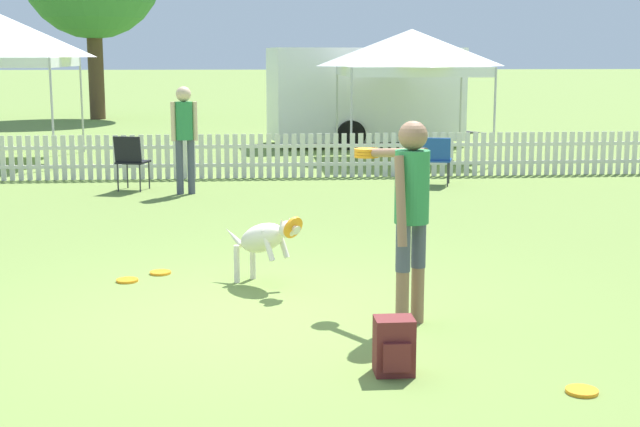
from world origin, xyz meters
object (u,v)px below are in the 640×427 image
(frisbee_near_handler, at_px, (127,280))
(canopy_tent_secondary, at_px, (411,53))
(leaping_dog, at_px, (264,238))
(frisbee_midfield, at_px, (160,273))
(folding_chair_blue_left, at_px, (131,158))
(spectator_standing, at_px, (184,129))
(backpack_on_grass, at_px, (394,346))
(handler_person, at_px, (409,198))
(frisbee_near_dog, at_px, (582,391))
(folding_chair_green_right, at_px, (436,157))
(equipment_trailer, at_px, (364,94))

(frisbee_near_handler, relative_size, canopy_tent_secondary, 0.07)
(leaping_dog, distance_m, frisbee_midfield, 1.27)
(frisbee_near_handler, bearing_deg, leaping_dog, -11.48)
(folding_chair_blue_left, height_order, canopy_tent_secondary, canopy_tent_secondary)
(leaping_dog, height_order, spectator_standing, spectator_standing)
(backpack_on_grass, bearing_deg, handler_person, 75.67)
(leaping_dog, bearing_deg, frisbee_near_dog, 83.95)
(folding_chair_green_right, bearing_deg, frisbee_near_dog, 99.88)
(handler_person, relative_size, backpack_on_grass, 4.17)
(leaping_dog, relative_size, spectator_standing, 0.52)
(spectator_standing, bearing_deg, frisbee_near_dog, 101.05)
(frisbee_near_handler, relative_size, frisbee_near_dog, 1.00)
(frisbee_near_dog, height_order, equipment_trailer, equipment_trailer)
(folding_chair_blue_left, bearing_deg, spectator_standing, 172.22)
(frisbee_near_dog, distance_m, equipment_trailer, 16.32)
(frisbee_midfield, bearing_deg, canopy_tent_secondary, 66.05)
(leaping_dog, relative_size, backpack_on_grass, 2.18)
(leaping_dog, height_order, folding_chair_green_right, folding_chair_green_right)
(equipment_trailer, bearing_deg, folding_chair_blue_left, -129.78)
(frisbee_midfield, relative_size, folding_chair_blue_left, 0.24)
(frisbee_midfield, distance_m, spectator_standing, 5.35)
(leaping_dog, distance_m, folding_chair_blue_left, 6.54)
(leaping_dog, distance_m, frisbee_near_dog, 3.58)
(folding_chair_blue_left, bearing_deg, canopy_tent_secondary, -126.60)
(handler_person, xyz_separation_m, frisbee_near_dog, (0.88, -1.60, -1.04))
(frisbee_near_handler, height_order, frisbee_midfield, same)
(folding_chair_blue_left, relative_size, canopy_tent_secondary, 0.31)
(frisbee_near_handler, height_order, backpack_on_grass, backpack_on_grass)
(handler_person, bearing_deg, canopy_tent_secondary, 38.69)
(canopy_tent_secondary, bearing_deg, folding_chair_blue_left, -142.64)
(backpack_on_grass, distance_m, spectator_standing, 8.56)
(handler_person, distance_m, frisbee_midfield, 3.07)
(frisbee_near_dog, height_order, spectator_standing, spectator_standing)
(folding_chair_blue_left, bearing_deg, frisbee_near_dog, 130.13)
(canopy_tent_secondary, bearing_deg, handler_person, -100.35)
(folding_chair_blue_left, relative_size, spectator_standing, 0.53)
(frisbee_near_dog, bearing_deg, folding_chair_blue_left, 114.08)
(handler_person, height_order, backpack_on_grass, handler_person)
(equipment_trailer, bearing_deg, frisbee_midfield, -112.48)
(folding_chair_blue_left, bearing_deg, backpack_on_grass, 124.53)
(frisbee_near_dog, xyz_separation_m, canopy_tent_secondary, (1.23, 13.19, 2.21))
(frisbee_near_handler, height_order, canopy_tent_secondary, canopy_tent_secondary)
(frisbee_near_handler, xyz_separation_m, canopy_tent_secondary, (4.61, 10.00, 2.21))
(handler_person, bearing_deg, equipment_trailer, 43.09)
(folding_chair_green_right, bearing_deg, folding_chair_blue_left, 18.15)
(spectator_standing, relative_size, equipment_trailer, 0.31)
(handler_person, relative_size, canopy_tent_secondary, 0.58)
(spectator_standing, bearing_deg, frisbee_midfield, 82.10)
(frisbee_near_dog, xyz_separation_m, spectator_standing, (-3.18, 8.73, 1.02))
(folding_chair_blue_left, bearing_deg, folding_chair_green_right, -161.69)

